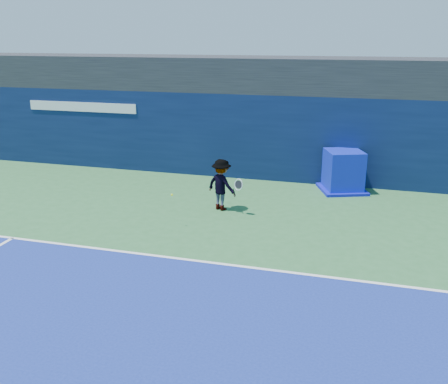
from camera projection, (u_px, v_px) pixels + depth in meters
The scene contains 7 objects.
ground at pixel (144, 333), 8.65m from camera, with size 80.00×80.00×0.00m, color #2E6636.
baseline at pixel (199, 261), 11.40m from camera, with size 24.00×0.10×0.01m, color white.
stadium_band at pixel (272, 74), 18.13m from camera, with size 36.00×3.00×1.20m, color black.
back_wall_assembly at pixel (265, 136), 17.84m from camera, with size 36.00×1.03×3.00m.
equipment_cart at pixel (343, 173), 16.44m from camera, with size 1.82×1.82×1.36m.
tennis_player at pixel (222, 185), 14.60m from camera, with size 1.30×0.92×1.53m.
tennis_ball at pixel (172, 195), 13.25m from camera, with size 0.06×0.06×0.06m.
Camera 1 is at (3.39, -6.85, 4.93)m, focal length 40.00 mm.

